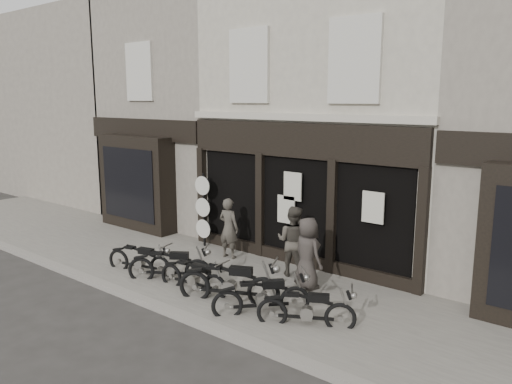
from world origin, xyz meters
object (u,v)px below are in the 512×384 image
Objects in this scene: motorcycle_5 at (307,313)px; man_left at (229,228)px; motorcycle_0 at (140,262)px; man_right at (308,253)px; motorcycle_1 at (171,269)px; motorcycle_3 at (230,287)px; motorcycle_2 at (194,279)px; advert_sign_post at (203,213)px; man_centre at (293,241)px; motorcycle_4 at (263,300)px.

man_left reaches higher than motorcycle_5.
motorcycle_0 is 4.40m from man_right.
motorcycle_1 is 2.02m from motorcycle_3.
man_left is 1.00× the size of man_right.
advert_sign_post reaches higher than motorcycle_2.
motorcycle_2 is 1.10× the size of man_centre.
motorcycle_4 is (2.97, -0.11, -0.00)m from motorcycle_1.
motorcycle_3 is at bearing -35.28° from motorcycle_1.
motorcycle_4 is (0.96, -0.06, -0.05)m from motorcycle_3.
man_right reaches higher than motorcycle_4.
motorcycle_5 is (3.07, 0.11, 0.00)m from motorcycle_2.
man_left reaches higher than motorcycle_4.
advert_sign_post reaches higher than man_right.
motorcycle_5 is at bearing -41.78° from motorcycle_4.
motorcycle_2 is 1.16× the size of motorcycle_4.
man_right is at bearing -14.62° from advert_sign_post.
man_centre reaches higher than motorcycle_4.
man_centre is at bearing 55.79° from motorcycle_2.
motorcycle_1 reaches higher than motorcycle_5.
man_centre is 0.76× the size of advert_sign_post.
man_centre is (1.23, 2.28, 0.64)m from motorcycle_2.
motorcycle_4 is at bearing 137.65° from man_left.
man_right is at bearing 43.69° from motorcycle_4.
man_centre is at bearing 61.45° from motorcycle_3.
advert_sign_post is at bearing 7.19° from man_right.
motorcycle_3 reaches higher than motorcycle_0.
motorcycle_1 is 3.41m from man_right.
advert_sign_post is (-4.32, 0.92, 0.17)m from man_right.
man_right is (2.98, -0.56, 0.00)m from man_left.
advert_sign_post is (-3.41, 2.63, 0.69)m from motorcycle_3.
man_centre reaches higher than motorcycle_2.
advert_sign_post is at bearing 84.85° from motorcycle_1.
man_right is (0.77, -0.51, -0.04)m from man_centre.
motorcycle_1 is 1.09× the size of man_right.
man_centre is at bearing 61.78° from motorcycle_4.
man_left is (-4.06, 2.21, 0.59)m from motorcycle_5.
advert_sign_post is (-3.55, 0.41, 0.13)m from man_centre.
motorcycle_0 is 1.07m from motorcycle_1.
motorcycle_2 is 2.67m from man_centre.
man_right is at bearing 94.13° from motorcycle_5.
motorcycle_5 is at bearing -28.10° from advert_sign_post.
advert_sign_post is (-1.40, 2.57, 0.74)m from motorcycle_1.
motorcycle_0 is 2.00m from motorcycle_2.
motorcycle_0 is at bearing 42.91° from man_right.
man_right reaches higher than motorcycle_5.
man_centre is (3.22, 2.27, 0.64)m from motorcycle_0.
motorcycle_2 is 1.09× the size of motorcycle_5.
motorcycle_1 is (1.07, 0.10, 0.03)m from motorcycle_0.
advert_sign_post is at bearing 100.52° from motorcycle_4.
motorcycle_5 is 1.05× the size of man_left.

